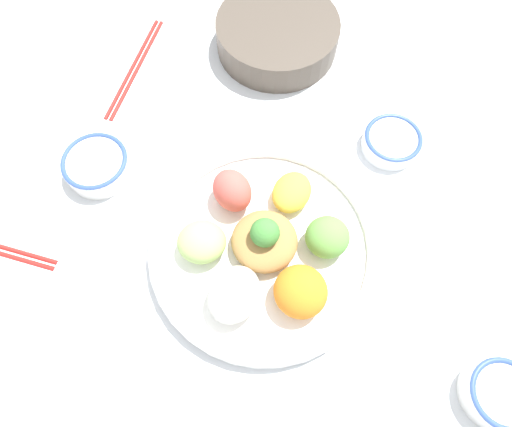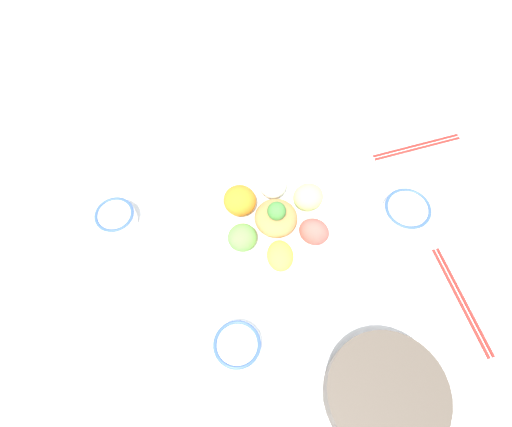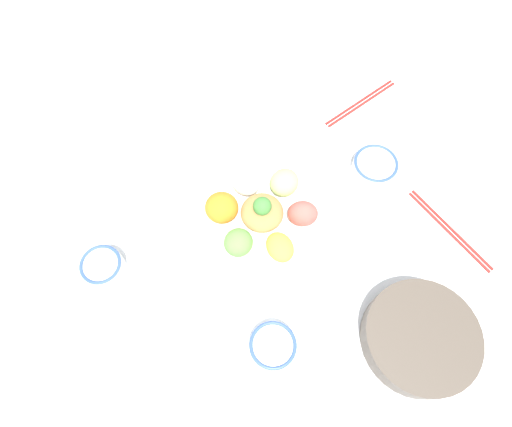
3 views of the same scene
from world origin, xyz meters
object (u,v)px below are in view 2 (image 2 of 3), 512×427
Objects in this scene: sauce_bowl_red at (237,345)px; serving_spoon_main at (336,94)px; chopsticks_pair_far at (462,300)px; sauce_bowl_dark at (116,217)px; side_serving_bowl at (386,394)px; chopsticks_pair_near at (417,146)px; rice_bowl_blue at (406,211)px; salad_platter at (275,220)px.

sauce_bowl_red is 0.70m from serving_spoon_main.
chopsticks_pair_far is (-0.04, 0.47, -0.01)m from sauce_bowl_red.
side_serving_bowl is (0.42, 0.51, 0.01)m from sauce_bowl_dark.
side_serving_bowl is at bearing -98.70° from serving_spoon_main.
chopsticks_pair_far is (0.26, 0.72, -0.02)m from sauce_bowl_dark.
side_serving_bowl is 0.60m from chopsticks_pair_near.
rice_bowl_blue reaches higher than chopsticks_pair_near.
chopsticks_pair_near is at bearing 155.52° from rice_bowl_blue.
side_serving_bowl is at bearing 65.77° from sauce_bowl_red.
sauce_bowl_dark is at bearing -97.46° from salad_platter.
rice_bowl_blue is at bearing 85.24° from sauce_bowl_dark.
rice_bowl_blue is at bearing 158.80° from side_serving_bowl.
rice_bowl_blue is (0.01, 0.30, -0.01)m from salad_platter.
chopsticks_pair_far reaches higher than serving_spoon_main.
side_serving_bowl is 1.86× the size of serving_spoon_main.
chopsticks_pair_far is (0.39, -0.02, 0.00)m from chopsticks_pair_near.
chopsticks_pair_near is (-0.55, 0.23, -0.03)m from side_serving_bowl.
rice_bowl_blue is at bearing 55.15° from chopsticks_pair_near.
rice_bowl_blue is 0.47× the size of side_serving_bowl.
rice_bowl_blue is 0.43× the size of chopsticks_pair_far.
sauce_bowl_red reaches higher than chopsticks_pair_near.
sauce_bowl_dark is 0.66m from side_serving_bowl.
side_serving_bowl reaches higher than serving_spoon_main.
serving_spoon_main is (-0.37, 0.21, -0.02)m from salad_platter.
serving_spoon_main is at bearing -175.16° from chopsticks_pair_far.
chopsticks_pair_near is (-0.13, 0.73, -0.02)m from sauce_bowl_dark.
chopsticks_pair_far is 2.00× the size of serving_spoon_main.
salad_platter reaches higher than sauce_bowl_dark.
serving_spoon_main is at bearing 149.89° from salad_platter.
salad_platter is 0.42m from chopsticks_pair_far.
sauce_bowl_red is (0.26, -0.11, -0.01)m from salad_platter.
side_serving_bowl is at bearing 57.32° from chopsticks_pair_near.
side_serving_bowl is 0.75m from serving_spoon_main.
rice_bowl_blue is 0.20m from chopsticks_pair_near.
sauce_bowl_red is at bearing 38.71° from sauce_bowl_dark.
side_serving_bowl reaches higher than chopsticks_pair_far.
salad_platter is 0.35m from sauce_bowl_dark.
side_serving_bowl is (0.38, 0.15, 0.01)m from salad_platter.
side_serving_bowl is at bearing 22.29° from salad_platter.
chopsticks_pair_far is at bearing 77.38° from chopsticks_pair_near.
side_serving_bowl reaches higher than chopsticks_pair_near.
sauce_bowl_dark is 0.74m from chopsticks_pair_near.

